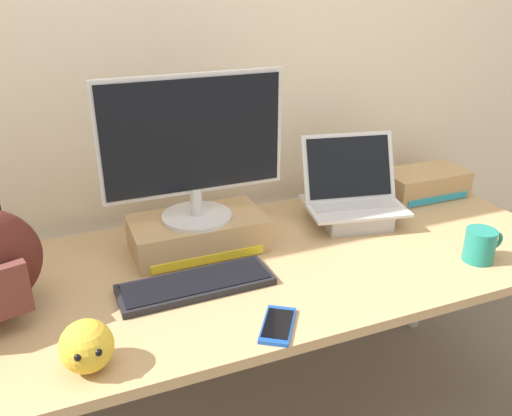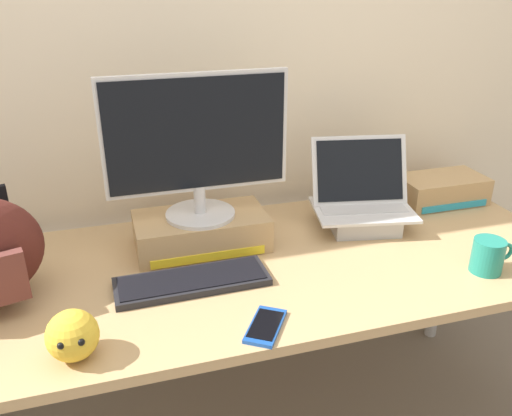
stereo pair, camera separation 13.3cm
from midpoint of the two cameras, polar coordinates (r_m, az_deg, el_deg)
The scene contains 10 objects.
back_wall at distance 1.88m, azimuth -8.09°, elevation 16.99°, with size 7.00×0.10×2.60m, color beige.
desk at distance 1.64m, azimuth -2.33°, elevation -7.75°, with size 1.99×0.79×0.72m.
toner_box_yellow at distance 1.68m, azimuth -8.54°, elevation -2.77°, with size 0.41×0.22×0.11m.
desktop_monitor at distance 1.57m, azimuth -9.16°, elevation 6.48°, with size 0.55×0.22×0.44m.
open_laptop at distance 1.86m, azimuth 8.35°, elevation 0.27°, with size 0.37×0.30×0.29m.
external_keyboard at distance 1.50m, azimuth -9.03°, elevation -8.18°, with size 0.43×0.15×0.02m.
coffee_mug at distance 1.71m, azimuth 20.97°, elevation -3.80°, with size 0.13×0.09×0.10m.
cell_phone at distance 1.34m, azimuth -0.54°, elevation -12.56°, with size 0.14×0.17×0.01m.
plush_toy at distance 1.27m, azimuth -20.74°, elevation -13.82°, with size 0.12×0.12×0.12m.
toner_box_cyan at distance 2.14m, azimuth 15.92°, elevation 2.57°, with size 0.32×0.18×0.10m.
Camera 1 is at (-0.53, -1.29, 1.53)m, focal length 37.18 mm.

